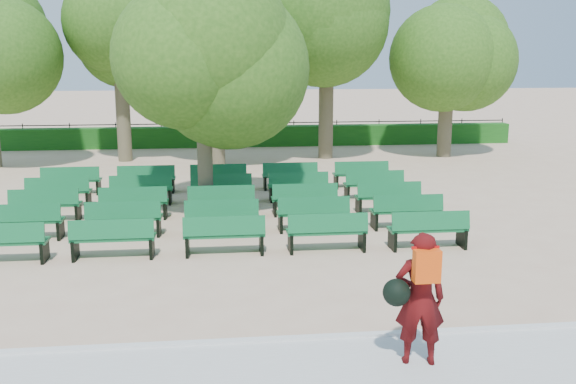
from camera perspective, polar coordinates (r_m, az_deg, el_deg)
name	(u,v)px	position (r m, az deg, el deg)	size (l,w,h in m)	color
ground	(241,229)	(15.36, -4.22, -3.32)	(120.00, 120.00, 0.00)	tan
paving	(263,383)	(8.46, -2.23, -16.60)	(30.00, 2.20, 0.06)	beige
curb	(257,342)	(9.47, -2.75, -13.15)	(30.00, 0.12, 0.10)	silver
hedge	(229,136)	(29.03, -5.30, 4.94)	(26.00, 0.70, 0.90)	#195817
fence	(229,145)	(29.49, -5.29, 4.17)	(26.00, 0.10, 1.02)	black
tree_line	(231,161)	(25.14, -5.09, 2.77)	(21.80, 6.80, 7.04)	#37671B
bench_array	(221,213)	(16.58, -5.97, -1.88)	(1.72, 0.62, 1.06)	#116232
tree_among	(202,61)	(16.19, -7.64, 11.48)	(4.41, 4.41, 5.92)	brown
person	(418,297)	(8.66, 11.51, -9.11)	(0.88, 0.55, 1.80)	#490A0B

